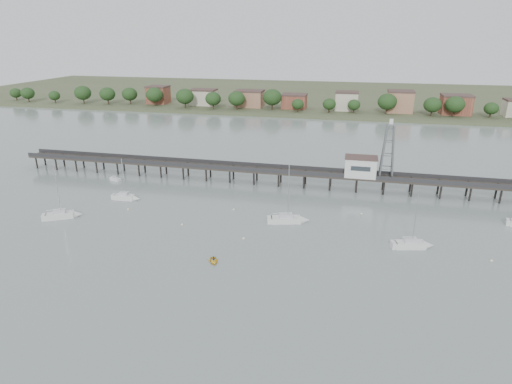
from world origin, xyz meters
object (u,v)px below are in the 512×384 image
lattice_tower (388,152)px  sailboat_a (66,215)px  sailboat_d (416,245)px  pier (268,171)px  white_tender (115,179)px  sailboat_c (292,220)px  sailboat_b (128,197)px  yellow_dinghy (214,262)px

lattice_tower → sailboat_a: 79.89m
sailboat_a → sailboat_d: size_ratio=1.02×
pier → white_tender: bearing=-170.5°
pier → sailboat_c: 27.01m
sailboat_b → yellow_dinghy: size_ratio=3.85×
pier → yellow_dinghy: size_ratio=51.15×
sailboat_c → sailboat_d: size_ratio=1.12×
lattice_tower → sailboat_c: bearing=-130.3°
sailboat_d → yellow_dinghy: 39.60m
sailboat_b → yellow_dinghy: bearing=-42.2°
pier → sailboat_d: 47.75m
sailboat_a → white_tender: (-2.85, 26.41, -0.24)m
sailboat_c → sailboat_d: bearing=-29.1°
sailboat_b → white_tender: bearing=127.2°
sailboat_d → lattice_tower: bearing=84.5°
lattice_tower → white_tender: (-74.57, -7.19, -10.70)m
lattice_tower → yellow_dinghy: lattice_tower is taller
pier → sailboat_b: bearing=-147.6°
lattice_tower → yellow_dinghy: size_ratio=5.29×
sailboat_a → sailboat_d: sailboat_a is taller
sailboat_c → white_tender: 56.44m
lattice_tower → pier: bearing=-180.0°
sailboat_b → sailboat_d: 68.81m
sailboat_a → yellow_dinghy: (39.29, -11.84, -0.64)m
sailboat_a → sailboat_b: bearing=28.6°
lattice_tower → sailboat_b: size_ratio=1.37×
white_tender → pier: bearing=28.8°
lattice_tower → white_tender: 75.67m
sailboat_b → white_tender: sailboat_b is taller
sailboat_c → sailboat_a: sailboat_c is taller
pier → sailboat_c: (10.60, -24.64, -3.16)m
lattice_tower → sailboat_d: 33.21m
sailboat_d → white_tender: 82.65m
sailboat_c → yellow_dinghy: 23.80m
lattice_tower → sailboat_d: bearing=-81.8°
pier → lattice_tower: 32.34m
sailboat_c → sailboat_a: (-50.82, -8.96, 0.01)m
pier → yellow_dinghy: 45.61m
pier → sailboat_a: bearing=-140.1°
sailboat_b → sailboat_d: sailboat_d is taller
pier → white_tender: size_ratio=41.28×
sailboat_b → white_tender: size_ratio=3.11×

